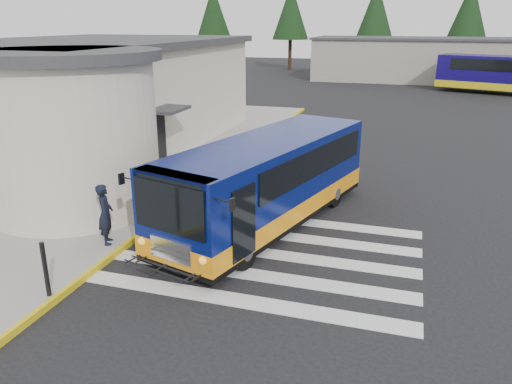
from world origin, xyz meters
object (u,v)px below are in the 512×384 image
(transit_bus, at_px, (267,185))
(far_bus_a, at_px, (504,73))
(bollard, at_px, (45,269))
(pedestrian_a, at_px, (105,214))

(transit_bus, distance_m, far_bus_a, 34.36)
(bollard, bearing_deg, transit_bus, 59.72)
(transit_bus, height_order, pedestrian_a, transit_bus)
(pedestrian_a, distance_m, far_bus_a, 38.29)
(pedestrian_a, xyz_separation_m, bollard, (0.30, -2.72, -0.19))
(transit_bus, bearing_deg, bollard, -104.50)
(transit_bus, xyz_separation_m, pedestrian_a, (-3.57, -2.87, -0.25))
(far_bus_a, bearing_deg, pedestrian_a, 176.87)
(pedestrian_a, relative_size, bollard, 1.31)
(bollard, xyz_separation_m, far_bus_a, (14.11, 38.19, 0.93))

